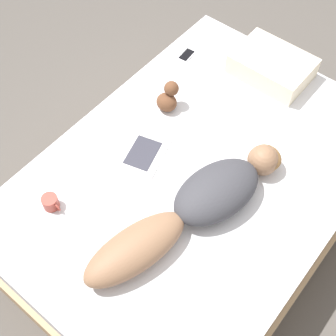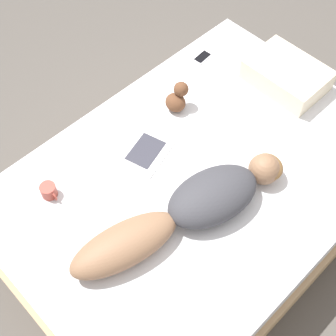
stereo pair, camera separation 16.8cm
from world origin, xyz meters
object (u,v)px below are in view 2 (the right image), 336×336
object	(u,v)px
person	(189,209)
open_magazine	(129,143)
cell_phone	(202,57)
coffee_mug	(49,191)

from	to	relation	value
person	open_magazine	distance (m)	0.61
person	cell_phone	xyz separation A→B (m)	(-0.80, 0.96, -0.09)
person	coffee_mug	size ratio (longest dim) A/B	10.59
open_magazine	person	bearing A→B (deg)	-25.43
coffee_mug	cell_phone	bearing A→B (deg)	96.53
open_magazine	cell_phone	world-z (taller)	same
cell_phone	coffee_mug	bearing A→B (deg)	-88.79
coffee_mug	open_magazine	bearing A→B (deg)	85.71
person	open_magazine	xyz separation A→B (m)	(-0.60, 0.10, -0.09)
cell_phone	open_magazine	bearing A→B (deg)	-82.00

